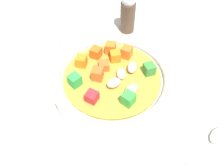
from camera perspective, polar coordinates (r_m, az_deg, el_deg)
The scene contains 5 objects.
ground_plane at distance 42.01cm, azimuth 0.00°, elevation -2.91°, with size 140.00×140.00×2.00cm, color #BAB2A0.
soup_bowl_main at distance 38.97cm, azimuth -0.00°, elevation 0.49°, with size 20.63×20.63×6.41cm.
spoon at distance 37.35cm, azimuth 21.46°, elevation -16.02°, with size 18.12×11.47×1.01cm.
side_bowl_small at distance 49.68cm, azimuth -19.82°, elevation 8.80°, with size 12.09×12.09×3.62cm.
pepper_shaker at distance 51.77cm, azimuth 4.04°, elevation 17.47°, with size 3.33×3.33×9.11cm.
Camera 1 is at (-3.47, -24.65, 32.84)cm, focal length 36.10 mm.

